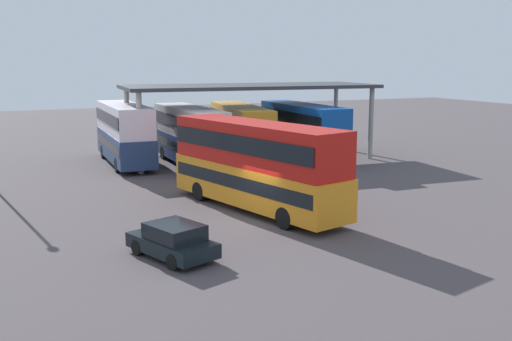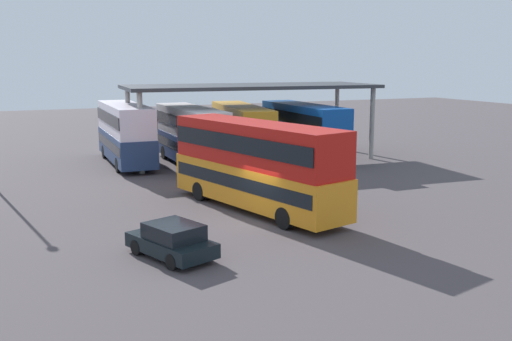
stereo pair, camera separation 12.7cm
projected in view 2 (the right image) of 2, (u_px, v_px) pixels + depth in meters
The scene contains 8 objects.
ground_plane at pixel (260, 222), 27.07m from camera, with size 140.00×140.00×0.00m, color #4C4346.
double_decker_main at pixel (256, 163), 28.87m from camera, with size 5.15×11.39×4.38m.
parked_hatchback at pixel (172, 241), 22.08m from camera, with size 2.91×4.09×1.35m.
double_decker_near_canopy at pixel (125, 131), 41.91m from camera, with size 2.72×10.18×4.28m.
double_decker_mid_row at pixel (191, 133), 41.55m from camera, with size 2.51×10.37×4.09m.
double_decker_far_right at pixel (242, 130), 44.00m from camera, with size 4.09×11.26×4.02m.
double_decker_end_of_row at pixel (304, 130), 43.54m from camera, with size 2.66×10.17×4.16m.
depot_canopy at pixel (251, 89), 43.32m from camera, with size 18.89×8.16×5.58m.
Camera 2 is at (-10.74, -23.86, 7.35)m, focal length 41.22 mm.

